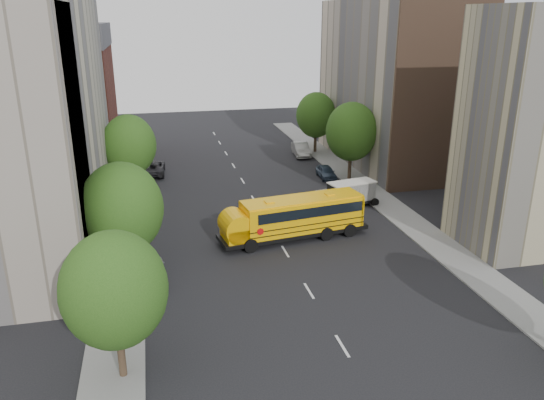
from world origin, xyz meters
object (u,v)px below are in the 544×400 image
object	(u,v)px
street_tree_0	(114,290)
street_tree_1	(122,209)
parked_car_1	(148,191)
safari_truck	(347,194)
parked_car_4	(326,172)
street_tree_4	(351,132)
parked_car_2	(153,168)
parked_car_5	(301,149)
street_tree_2	(129,145)
street_tree_5	(316,115)
parked_car_0	(150,271)
school_bus	(292,216)

from	to	relation	value
street_tree_0	street_tree_1	distance (m)	10.00
street_tree_0	parked_car_1	xyz separation A→B (m)	(1.41, 26.60, -3.99)
safari_truck	parked_car_4	distance (m)	8.96
street_tree_4	safari_truck	world-z (taller)	street_tree_4
street_tree_0	safari_truck	distance (m)	27.75
parked_car_2	parked_car_5	world-z (taller)	parked_car_5
street_tree_2	parked_car_4	world-z (taller)	street_tree_2
parked_car_1	parked_car_5	xyz separation A→B (m)	(18.39, 12.14, 0.15)
parked_car_1	parked_car_5	world-z (taller)	parked_car_5
parked_car_2	parked_car_4	bearing A→B (deg)	166.33
street_tree_2	safari_truck	xyz separation A→B (m)	(18.79, -7.86, -3.63)
street_tree_4	safari_truck	xyz separation A→B (m)	(-3.21, -7.86, -3.88)
street_tree_5	street_tree_2	bearing A→B (deg)	-151.39
street_tree_1	parked_car_0	world-z (taller)	street_tree_1
street_tree_0	parked_car_5	distance (m)	43.67
school_bus	parked_car_5	bearing A→B (deg)	64.14
street_tree_4	parked_car_4	bearing A→B (deg)	154.96
safari_truck	street_tree_4	bearing A→B (deg)	56.47
school_bus	parked_car_2	distance (m)	22.77
parked_car_4	parked_car_5	world-z (taller)	parked_car_5
street_tree_2	parked_car_5	xyz separation A→B (m)	(19.80, 10.74, -4.02)
street_tree_4	parked_car_2	world-z (taller)	street_tree_4
street_tree_2	street_tree_5	distance (m)	25.06
street_tree_0	school_bus	bearing A→B (deg)	49.56
school_bus	parked_car_1	world-z (taller)	school_bus
street_tree_4	parked_car_0	size ratio (longest dim) A/B	1.74
safari_truck	parked_car_0	size ratio (longest dim) A/B	1.19
parked_car_0	parked_car_4	xyz separation A→B (m)	(18.40, 19.59, -0.13)
street_tree_4	street_tree_1	bearing A→B (deg)	-140.71
school_bus	parked_car_4	size ratio (longest dim) A/B	3.08
parked_car_2	parked_car_4	world-z (taller)	parked_car_2
street_tree_0	parked_car_1	bearing A→B (deg)	86.97
safari_truck	parked_car_2	world-z (taller)	safari_truck
school_bus	safari_truck	world-z (taller)	school_bus
street_tree_1	safari_truck	distance (m)	21.67
parked_car_2	street_tree_4	bearing A→B (deg)	165.44
parked_car_0	safari_truck	bearing A→B (deg)	-150.06
street_tree_2	parked_car_0	xyz separation A→B (m)	(1.40, -18.57, -4.03)
parked_car_0	street_tree_5	bearing A→B (deg)	-125.65
street_tree_2	safari_truck	size ratio (longest dim) A/B	1.39
street_tree_0	safari_truck	xyz separation A→B (m)	(18.79, 20.14, -3.44)
street_tree_1	street_tree_4	bearing A→B (deg)	39.29
street_tree_2	street_tree_4	size ratio (longest dim) A/B	0.95
school_bus	parked_car_1	distance (m)	16.41
street_tree_5	school_bus	distance (m)	27.76
safari_truck	parked_car_0	distance (m)	20.42
parked_car_1	parked_car_2	distance (m)	8.00
parked_car_4	street_tree_0	bearing A→B (deg)	-121.86
parked_car_4	safari_truck	bearing A→B (deg)	-94.07
street_tree_5	safari_truck	distance (m)	20.42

